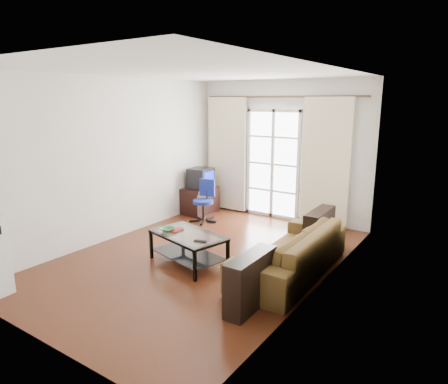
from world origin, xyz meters
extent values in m
plane|color=#532613|center=(0.00, 0.00, 0.00)|extent=(5.20, 5.20, 0.00)
plane|color=white|center=(0.00, 0.00, 2.70)|extent=(5.20, 5.20, 0.00)
cube|color=white|center=(0.00, 2.60, 1.35)|extent=(3.60, 0.02, 2.70)
cube|color=white|center=(0.00, -2.60, 1.35)|extent=(3.60, 0.02, 2.70)
cube|color=white|center=(-1.80, 0.00, 1.35)|extent=(0.02, 5.20, 2.70)
cube|color=white|center=(1.80, 0.00, 1.35)|extent=(0.02, 5.20, 2.70)
cube|color=white|center=(-0.15, 2.56, 1.07)|extent=(1.01, 0.02, 2.04)
cube|color=white|center=(-0.15, 2.54, 1.07)|extent=(1.16, 0.06, 2.15)
cylinder|color=#4C3F2D|center=(0.00, 2.50, 2.38)|extent=(3.30, 0.04, 0.04)
cube|color=#F0E9C1|center=(-1.20, 2.48, 1.20)|extent=(0.90, 0.07, 2.35)
cube|color=#F0E9C1|center=(0.95, 2.48, 1.20)|extent=(0.90, 0.07, 2.35)
cube|color=gray|center=(0.80, 2.50, 0.33)|extent=(0.64, 0.12, 0.64)
imported|color=olive|center=(1.33, 0.24, 0.32)|extent=(2.22, 0.93, 0.64)
cube|color=silver|center=(-0.03, -0.29, 0.45)|extent=(1.24, 0.89, 0.01)
cube|color=black|center=(-0.03, -0.29, 0.14)|extent=(1.17, 0.82, 0.01)
cube|color=black|center=(-0.61, -0.44, 0.22)|extent=(0.05, 0.05, 0.45)
cube|color=black|center=(0.41, -0.70, 0.22)|extent=(0.05, 0.05, 0.45)
cube|color=black|center=(-0.47, 0.12, 0.22)|extent=(0.05, 0.05, 0.45)
cube|color=black|center=(0.56, -0.14, 0.22)|extent=(0.05, 0.05, 0.45)
imported|color=green|center=(-0.34, -0.37, 0.48)|extent=(0.21, 0.21, 0.05)
imported|color=#A23614|center=(-0.35, -0.29, 0.46)|extent=(0.19, 0.24, 0.02)
cube|color=black|center=(0.32, -0.45, 0.46)|extent=(0.18, 0.09, 0.02)
cube|color=black|center=(-1.53, 1.95, 0.27)|extent=(0.53, 0.76, 0.54)
cube|color=black|center=(-1.51, 1.95, 0.74)|extent=(0.44, 0.47, 0.41)
cube|color=#0C19E5|center=(-1.30, 1.96, 0.74)|extent=(0.04, 0.36, 0.30)
cube|color=black|center=(-1.69, 1.93, 0.74)|extent=(0.15, 0.31, 0.27)
cylinder|color=black|center=(-1.08, 1.46, 0.21)|extent=(0.04, 0.04, 0.41)
cylinder|color=navy|center=(-1.08, 1.46, 0.40)|extent=(0.39, 0.39, 0.06)
cube|color=navy|center=(-1.11, 1.64, 0.64)|extent=(0.33, 0.10, 0.34)
camera|label=1|loc=(3.43, -4.49, 2.32)|focal=32.00mm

